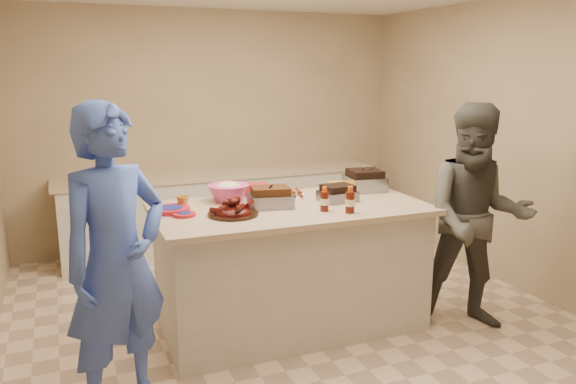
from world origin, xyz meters
name	(u,v)px	position (x,y,z in m)	size (l,w,h in m)	color
room	(298,326)	(0.00, 0.00, 0.00)	(4.50, 5.00, 2.70)	tan
back_counter	(222,211)	(0.00, 2.20, 0.45)	(3.60, 0.64, 0.90)	beige
island	(290,325)	(-0.05, 0.06, 0.00)	(2.11, 1.11, 1.00)	beige
rib_platter	(233,215)	(-0.55, -0.05, 1.00)	(0.37, 0.37, 0.15)	#470A07
pulled_pork_tray	(270,207)	(-0.20, 0.09, 1.00)	(0.33, 0.25, 0.10)	#47230F
brisket_tray	(337,201)	(0.37, 0.06, 1.00)	(0.27, 0.23, 0.08)	black
roasting_pan	(364,190)	(0.78, 0.34, 1.00)	(0.31, 0.31, 0.13)	gray
coleslaw_bowl	(229,201)	(-0.45, 0.40, 1.00)	(0.33, 0.33, 0.23)	#C83C82
sausage_plate	(286,197)	(0.03, 0.34, 1.00)	(0.33, 0.33, 0.05)	silver
mac_cheese_dish	(345,190)	(0.62, 0.41, 1.00)	(0.27, 0.20, 0.07)	yellow
bbq_bottle_a	(324,211)	(0.13, -0.19, 1.00)	(0.06, 0.06, 0.19)	#401007
bbq_bottle_b	(350,213)	(0.28, -0.31, 1.00)	(0.07, 0.07, 0.20)	#401007
mustard_bottle	(272,200)	(-0.12, 0.29, 1.00)	(0.05, 0.05, 0.13)	#DA9C00
sauce_bowl	(267,203)	(-0.18, 0.22, 1.00)	(0.13, 0.04, 0.13)	silver
plate_stack_large	(171,212)	(-0.94, 0.22, 1.00)	(0.28, 0.28, 0.03)	#A2161D
plate_stack_small	(184,216)	(-0.88, 0.07, 1.00)	(0.17, 0.17, 0.02)	#A2161D
plastic_cup	(183,207)	(-0.83, 0.33, 1.00)	(0.10, 0.09, 0.10)	#AF7A24
basket_stack	(257,195)	(-0.17, 0.51, 1.00)	(0.19, 0.15, 0.10)	#A2161D
guest_gray	(468,324)	(1.30, -0.49, 0.00)	(0.87, 1.79, 0.68)	#4C4A44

